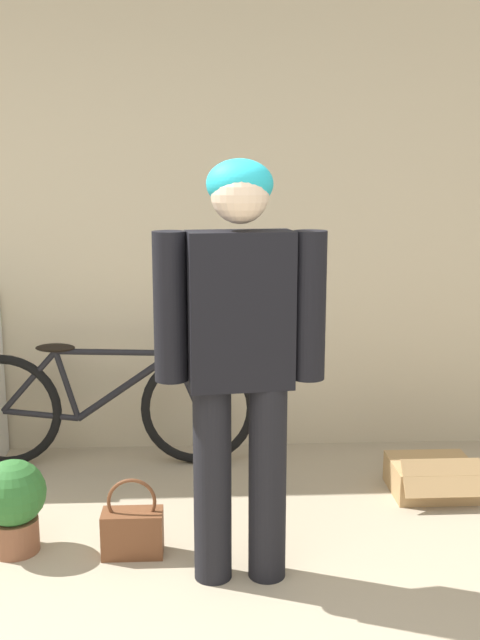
{
  "coord_description": "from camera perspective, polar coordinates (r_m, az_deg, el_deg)",
  "views": [
    {
      "loc": [
        0.19,
        -1.71,
        1.66
      ],
      "look_at": [
        0.33,
        1.14,
        1.09
      ],
      "focal_mm": 42.0,
      "sensor_mm": 36.0,
      "label": 1
    }
  ],
  "objects": [
    {
      "name": "cardboard_box",
      "position": [
        4.12,
        14.39,
        -11.51
      ],
      "size": [
        0.42,
        0.43,
        0.24
      ],
      "color": "tan",
      "rests_on": "ground_plane"
    },
    {
      "name": "bicycle",
      "position": [
        4.33,
        -10.55,
        -6.47
      ],
      "size": [
        1.75,
        0.46,
        0.73
      ],
      "rotation": [
        0.0,
        0.0,
        -0.01
      ],
      "color": "black",
      "rests_on": "ground_plane"
    },
    {
      "name": "wall_back",
      "position": [
        4.4,
        -5.34,
        6.61
      ],
      "size": [
        8.0,
        0.07,
        2.6
      ],
      "color": "beige",
      "rests_on": "ground_plane"
    },
    {
      "name": "potted_plant",
      "position": [
        3.52,
        -16.9,
        -13.11
      ],
      "size": [
        0.29,
        0.29,
        0.42
      ],
      "color": "brown",
      "rests_on": "ground_plane"
    },
    {
      "name": "person",
      "position": [
        2.93,
        -0.0,
        -1.91
      ],
      "size": [
        0.67,
        0.25,
        1.71
      ],
      "rotation": [
        0.0,
        0.0,
        0.12
      ],
      "color": "black",
      "rests_on": "ground_plane"
    },
    {
      "name": "handbag",
      "position": [
        3.43,
        -8.19,
        -15.57
      ],
      "size": [
        0.27,
        0.13,
        0.36
      ],
      "color": "brown",
      "rests_on": "ground_plane"
    }
  ]
}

